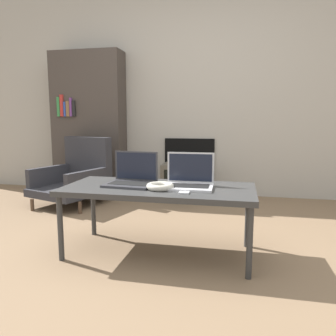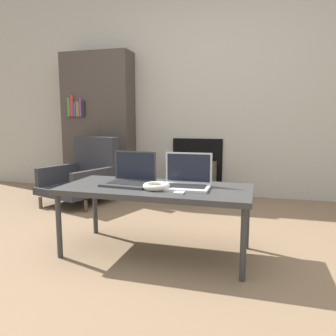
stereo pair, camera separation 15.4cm
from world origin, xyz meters
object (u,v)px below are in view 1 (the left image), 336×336
object	(u,v)px
laptop_right	(189,180)
headphones	(160,186)
laptop_left	(132,178)
armchair	(77,176)
tv	(186,181)
phone	(185,191)

from	to	relation	value
laptop_right	headphones	xyz separation A→B (m)	(-0.17, -0.11, -0.03)
laptop_left	laptop_right	size ratio (longest dim) A/B	1.04
laptop_left	headphones	xyz separation A→B (m)	(0.23, -0.11, -0.03)
laptop_left	headphones	size ratio (longest dim) A/B	1.90
laptop_left	armchair	size ratio (longest dim) A/B	0.41
laptop_left	armchair	xyz separation A→B (m)	(-1.01, 1.12, -0.21)
laptop_right	headphones	world-z (taller)	laptop_right
laptop_left	armchair	distance (m)	1.52
tv	laptop_right	bearing A→B (deg)	-80.20
headphones	phone	world-z (taller)	headphones
laptop_left	tv	distance (m)	1.60
headphones	tv	distance (m)	1.71
laptop_left	phone	distance (m)	0.43
headphones	armchair	bearing A→B (deg)	135.08
headphones	tv	world-z (taller)	headphones
tv	phone	bearing A→B (deg)	-81.08
phone	tv	xyz separation A→B (m)	(-0.27, 1.72, -0.26)
headphones	armchair	distance (m)	1.75
laptop_left	laptop_right	xyz separation A→B (m)	(0.40, 0.00, 0.00)
laptop_left	armchair	bearing A→B (deg)	136.58
laptop_right	armchair	distance (m)	1.81
armchair	laptop_left	bearing A→B (deg)	-29.51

